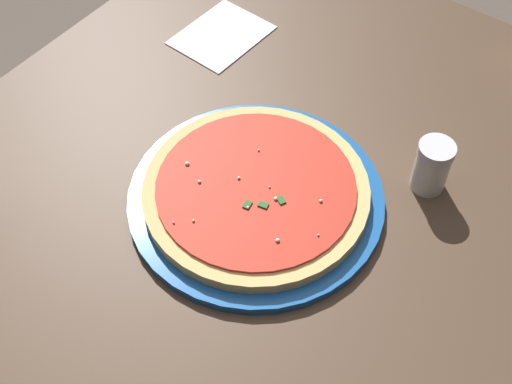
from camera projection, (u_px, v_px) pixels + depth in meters
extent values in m
cube|color=black|center=(243.00, 98.00, 1.55)|extent=(0.06, 0.06, 0.71)
cube|color=#473323|center=(274.00, 183.00, 0.93)|extent=(0.94, 0.86, 0.03)
cylinder|color=#195199|center=(256.00, 199.00, 0.89)|extent=(0.32, 0.32, 0.01)
cylinder|color=#DBB26B|center=(256.00, 192.00, 0.87)|extent=(0.28, 0.28, 0.02)
cylinder|color=red|center=(256.00, 187.00, 0.87)|extent=(0.25, 0.25, 0.00)
sphere|color=#EFEACC|center=(248.00, 208.00, 0.84)|extent=(0.00, 0.00, 0.00)
sphere|color=#EFEACC|center=(276.00, 199.00, 0.85)|extent=(0.00, 0.00, 0.00)
sphere|color=#EFEACC|center=(199.00, 182.00, 0.87)|extent=(0.00, 0.00, 0.00)
sphere|color=#EFEACC|center=(261.00, 148.00, 0.90)|extent=(0.00, 0.00, 0.00)
sphere|color=#EFEACC|center=(321.00, 201.00, 0.85)|extent=(0.00, 0.00, 0.00)
sphere|color=#EFEACC|center=(270.00, 187.00, 0.86)|extent=(0.00, 0.00, 0.00)
sphere|color=#EFEACC|center=(239.00, 178.00, 0.87)|extent=(0.00, 0.00, 0.00)
sphere|color=#EFEACC|center=(187.00, 164.00, 0.89)|extent=(0.01, 0.01, 0.01)
sphere|color=#EFEACC|center=(318.00, 235.00, 0.82)|extent=(0.00, 0.00, 0.00)
sphere|color=#EFEACC|center=(193.00, 221.00, 0.83)|extent=(0.00, 0.00, 0.00)
sphere|color=#EFEACC|center=(174.00, 222.00, 0.83)|extent=(0.00, 0.00, 0.00)
sphere|color=#EFEACC|center=(278.00, 240.00, 0.81)|extent=(0.00, 0.00, 0.00)
cube|color=#23561E|center=(247.00, 205.00, 0.85)|extent=(0.01, 0.01, 0.00)
cube|color=#23561E|center=(281.00, 200.00, 0.85)|extent=(0.01, 0.01, 0.00)
cube|color=#23561E|center=(263.00, 205.00, 0.85)|extent=(0.01, 0.01, 0.00)
cube|color=white|center=(222.00, 35.00, 1.09)|extent=(0.15, 0.12, 0.00)
cylinder|color=silver|center=(431.00, 170.00, 0.88)|extent=(0.04, 0.04, 0.06)
cylinder|color=silver|center=(437.00, 150.00, 0.85)|extent=(0.05, 0.05, 0.01)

